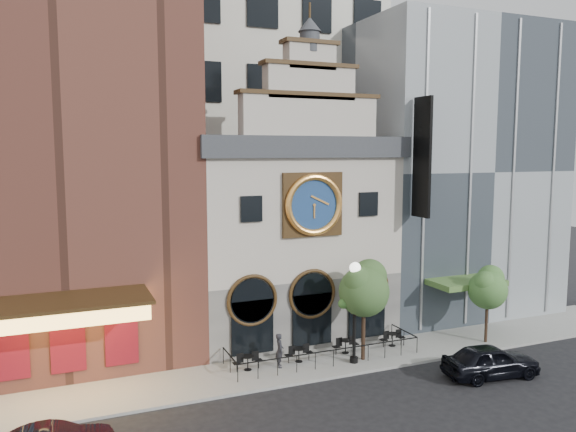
% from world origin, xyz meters
% --- Properties ---
extents(ground, '(120.00, 120.00, 0.00)m').
position_xyz_m(ground, '(0.00, 0.00, 0.00)').
color(ground, black).
rests_on(ground, ground).
extents(sidewalk, '(44.00, 5.00, 0.15)m').
position_xyz_m(sidewalk, '(0.00, 2.50, 0.07)').
color(sidewalk, gray).
rests_on(sidewalk, ground).
extents(clock_building, '(12.60, 8.78, 18.65)m').
position_xyz_m(clock_building, '(0.00, 7.82, 6.69)').
color(clock_building, '#605E5B').
rests_on(clock_building, ground).
extents(theater_building, '(14.00, 15.60, 25.00)m').
position_xyz_m(theater_building, '(-13.00, 9.96, 12.60)').
color(theater_building, brown).
rests_on(theater_building, ground).
extents(retail_building, '(14.00, 14.40, 20.00)m').
position_xyz_m(retail_building, '(12.99, 9.99, 10.14)').
color(retail_building, gray).
rests_on(retail_building, ground).
extents(office_tower, '(20.00, 16.00, 40.00)m').
position_xyz_m(office_tower, '(0.00, 20.00, 20.00)').
color(office_tower, beige).
rests_on(office_tower, ground).
extents(cafe_railing, '(10.60, 2.60, 0.90)m').
position_xyz_m(cafe_railing, '(0.00, 2.50, 0.60)').
color(cafe_railing, black).
rests_on(cafe_railing, sidewalk).
extents(bistro_0, '(1.58, 0.68, 0.90)m').
position_xyz_m(bistro_0, '(-4.36, 2.47, 0.61)').
color(bistro_0, black).
rests_on(bistro_0, sidewalk).
extents(bistro_1, '(1.58, 0.68, 0.90)m').
position_xyz_m(bistro_1, '(-1.43, 2.51, 0.61)').
color(bistro_1, black).
rests_on(bistro_1, sidewalk).
extents(bistro_2, '(1.58, 0.68, 0.90)m').
position_xyz_m(bistro_2, '(1.54, 2.72, 0.61)').
color(bistro_2, black).
rests_on(bistro_2, sidewalk).
extents(bistro_3, '(1.58, 0.68, 0.90)m').
position_xyz_m(bistro_3, '(4.64, 2.71, 0.61)').
color(bistro_3, black).
rests_on(bistro_3, sidewalk).
extents(car_right, '(5.21, 2.60, 1.70)m').
position_xyz_m(car_right, '(6.97, -2.80, 0.85)').
color(car_right, black).
rests_on(car_right, ground).
extents(pedestrian, '(0.57, 0.74, 1.82)m').
position_xyz_m(pedestrian, '(-2.66, 2.25, 1.06)').
color(pedestrian, '#222227').
rests_on(pedestrian, sidewalk).
extents(lamppost, '(1.66, 1.04, 5.51)m').
position_xyz_m(lamppost, '(1.28, 1.29, 3.56)').
color(lamppost, black).
rests_on(lamppost, sidewalk).
extents(tree_left, '(2.85, 2.75, 5.49)m').
position_xyz_m(tree_left, '(2.02, 1.54, 4.18)').
color(tree_left, '#382619').
rests_on(tree_left, sidewalk).
extents(tree_right, '(2.39, 2.30, 4.60)m').
position_xyz_m(tree_right, '(10.24, 1.20, 3.52)').
color(tree_right, '#382619').
rests_on(tree_right, sidewalk).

